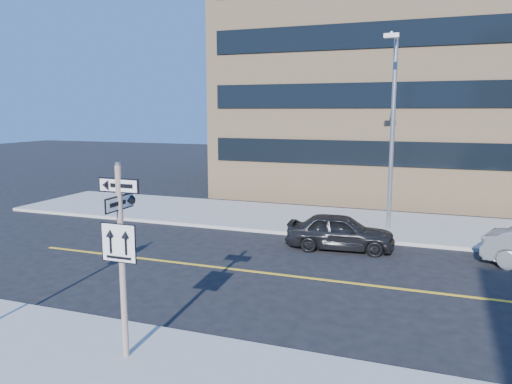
% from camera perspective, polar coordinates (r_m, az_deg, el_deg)
% --- Properties ---
extents(ground, '(120.00, 120.00, 0.00)m').
position_cam_1_polar(ground, '(13.28, -8.24, -13.91)').
color(ground, black).
rests_on(ground, ground).
extents(sign_pole, '(0.92, 0.92, 4.06)m').
position_cam_1_polar(sign_pole, '(10.46, -15.16, -6.42)').
color(sign_pole, beige).
rests_on(sign_pole, near_sidewalk).
extents(parked_car_a, '(1.99, 4.17, 1.37)m').
position_cam_1_polar(parked_car_a, '(19.18, 9.59, -4.49)').
color(parked_car_a, black).
rests_on(parked_car_a, ground).
extents(streetlight_a, '(0.55, 2.25, 8.00)m').
position_cam_1_polar(streetlight_a, '(21.53, 15.30, 7.75)').
color(streetlight_a, gray).
rests_on(streetlight_a, far_sidewalk).
extents(building_brick, '(18.00, 18.00, 18.00)m').
position_cam_1_polar(building_brick, '(36.10, 14.44, 15.03)').
color(building_brick, tan).
rests_on(building_brick, ground).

